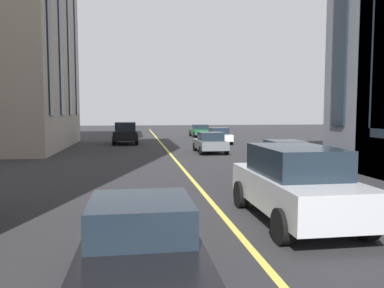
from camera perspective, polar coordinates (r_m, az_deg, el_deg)
The scene contains 8 objects.
lane_centre_line at distance 21.13m, azimuth -2.31°, elevation -2.63°, with size 80.00×0.16×0.01m.
car_silver_oncoming at distance 9.82m, azimuth 15.21°, elevation -5.68°, with size 4.70×2.14×1.88m.
car_black_far at distance 33.64m, azimuth -9.92°, elevation 1.71°, with size 4.70×2.14×1.88m.
car_white_mid at distance 19.07m, azimuth 13.59°, elevation -1.44°, with size 4.40×1.95×1.37m.
car_black_near at distance 5.95m, azimuth -7.64°, elevation -15.11°, with size 3.90×1.89×1.40m.
car_white_trailing at distance 33.18m, azimuth 3.96°, elevation 1.26°, with size 3.90×1.89×1.40m.
car_grey_parked_a at distance 25.62m, azimuth 2.74°, elevation 0.23°, with size 3.90×1.89×1.40m.
car_green_parked_b at distance 42.46m, azimuth 1.20°, elevation 2.04°, with size 4.40×1.95×1.37m.
Camera 1 is at (-0.84, 2.26, 2.72)m, focal length 35.56 mm.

